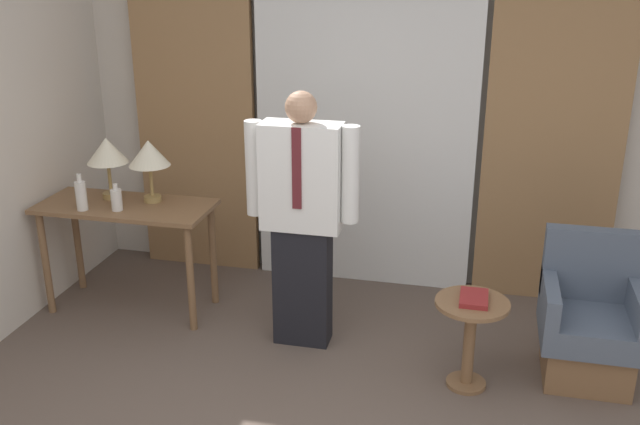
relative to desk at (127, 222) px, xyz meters
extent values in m
cube|color=beige|center=(1.51, 0.97, 0.69)|extent=(10.00, 0.06, 2.70)
cube|color=white|center=(1.51, 0.84, 0.63)|extent=(1.61, 0.06, 2.58)
cube|color=#997047|center=(0.19, 0.84, 0.63)|extent=(0.94, 0.06, 2.58)
cube|color=#997047|center=(2.82, 0.84, 0.63)|extent=(0.94, 0.06, 2.58)
cube|color=brown|center=(0.00, 0.00, 0.11)|extent=(1.20, 0.53, 0.03)
cylinder|color=brown|center=(-0.54, -0.20, -0.28)|extent=(0.05, 0.05, 0.75)
cylinder|color=brown|center=(0.54, -0.20, -0.28)|extent=(0.05, 0.05, 0.75)
cylinder|color=brown|center=(-0.54, 0.20, -0.28)|extent=(0.05, 0.05, 0.75)
cylinder|color=brown|center=(0.54, 0.20, -0.28)|extent=(0.05, 0.05, 0.75)
cylinder|color=#9E7F47|center=(-0.16, 0.10, 0.15)|extent=(0.12, 0.12, 0.04)
cylinder|color=#9E7F47|center=(-0.16, 0.10, 0.28)|extent=(0.02, 0.02, 0.22)
cone|color=beige|center=(-0.16, 0.10, 0.47)|extent=(0.28, 0.28, 0.18)
cylinder|color=#9E7F47|center=(0.16, 0.10, 0.15)|extent=(0.12, 0.12, 0.04)
cylinder|color=#9E7F47|center=(0.16, 0.10, 0.28)|extent=(0.02, 0.02, 0.22)
cone|color=beige|center=(0.16, 0.10, 0.47)|extent=(0.28, 0.28, 0.18)
cylinder|color=silver|center=(0.01, -0.12, 0.20)|extent=(0.07, 0.07, 0.14)
cylinder|color=silver|center=(0.01, -0.12, 0.29)|extent=(0.03, 0.03, 0.04)
cylinder|color=silver|center=(-0.22, -0.16, 0.22)|extent=(0.07, 0.07, 0.20)
cylinder|color=silver|center=(-0.22, -0.16, 0.35)|extent=(0.03, 0.03, 0.06)
cube|color=black|center=(1.30, -0.17, -0.26)|extent=(0.35, 0.19, 0.79)
cube|color=white|center=(1.30, -0.17, 0.47)|extent=(0.49, 0.22, 0.66)
cube|color=#5B1E23|center=(1.30, -0.29, 0.55)|extent=(0.06, 0.01, 0.50)
cylinder|color=white|center=(1.00, -0.17, 0.50)|extent=(0.11, 0.11, 0.60)
cylinder|color=white|center=(1.60, -0.17, 0.50)|extent=(0.11, 0.11, 0.60)
sphere|color=tan|center=(1.30, -0.17, 0.90)|extent=(0.19, 0.19, 0.19)
cube|color=brown|center=(3.05, -0.22, -0.53)|extent=(0.48, 0.46, 0.26)
cube|color=#4C5666|center=(3.05, -0.22, -0.31)|extent=(0.57, 0.54, 0.16)
cube|color=#4C5666|center=(3.05, 0.01, -0.01)|extent=(0.57, 0.10, 0.45)
cube|color=#4C5666|center=(2.81, -0.22, -0.14)|extent=(0.08, 0.54, 0.18)
cube|color=#4C5666|center=(3.29, -0.22, -0.14)|extent=(0.08, 0.54, 0.18)
cylinder|color=brown|center=(2.36, -0.46, -0.65)|extent=(0.23, 0.23, 0.02)
cylinder|color=brown|center=(2.36, -0.46, -0.39)|extent=(0.07, 0.07, 0.53)
cylinder|color=brown|center=(2.36, -0.46, -0.12)|extent=(0.42, 0.42, 0.02)
cube|color=maroon|center=(2.37, -0.45, -0.09)|extent=(0.16, 0.23, 0.03)
camera|label=1|loc=(2.34, -4.17, 1.76)|focal=40.00mm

